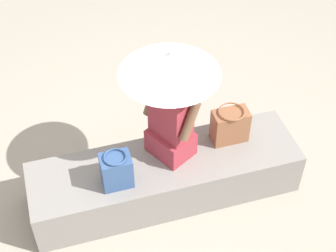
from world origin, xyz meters
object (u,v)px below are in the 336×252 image
object	(u,v)px
handbag_black	(230,125)
person_seated	(171,118)
tote_bag_canvas	(116,170)
parasol	(170,64)

from	to	relation	value
handbag_black	person_seated	bearing A→B (deg)	-179.67
person_seated	tote_bag_canvas	size ratio (longest dim) A/B	2.94
parasol	tote_bag_canvas	distance (m)	0.92
parasol	tote_bag_canvas	bearing A→B (deg)	-154.22
handbag_black	tote_bag_canvas	distance (m)	1.03
tote_bag_canvas	person_seated	bearing A→B (deg)	22.03
person_seated	parasol	bearing A→B (deg)	90.67
parasol	handbag_black	bearing A→B (deg)	-3.94
person_seated	handbag_black	distance (m)	0.57
parasol	tote_bag_canvas	world-z (taller)	parasol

